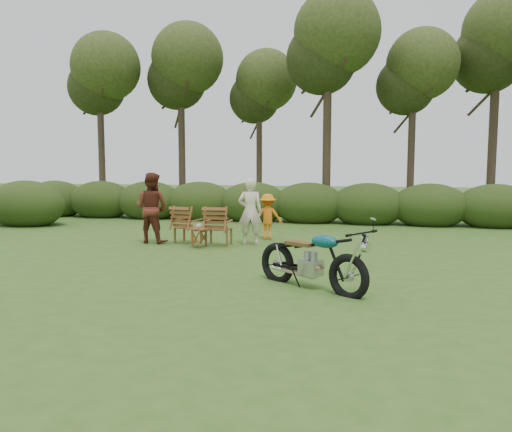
% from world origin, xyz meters
% --- Properties ---
extents(ground, '(80.00, 80.00, 0.00)m').
position_xyz_m(ground, '(0.00, 0.00, 0.00)').
color(ground, '#30521B').
rests_on(ground, ground).
extents(tree_line, '(22.52, 11.62, 8.14)m').
position_xyz_m(tree_line, '(0.50, 9.74, 3.81)').
color(tree_line, '#34271C').
rests_on(tree_line, ground).
extents(motorcycle, '(2.16, 1.78, 1.18)m').
position_xyz_m(motorcycle, '(1.20, -0.35, 0.00)').
color(motorcycle, '#0B8393').
rests_on(motorcycle, ground).
extents(lawn_chair_right, '(0.69, 0.69, 0.97)m').
position_xyz_m(lawn_chair_right, '(-1.54, 3.45, 0.00)').
color(lawn_chair_right, brown).
rests_on(lawn_chair_right, ground).
extents(lawn_chair_left, '(0.76, 0.76, 0.95)m').
position_xyz_m(lawn_chair_left, '(-2.43, 3.66, 0.00)').
color(lawn_chair_left, brown).
rests_on(lawn_chair_left, ground).
extents(side_table, '(0.56, 0.52, 0.47)m').
position_xyz_m(side_table, '(-1.88, 3.01, 0.24)').
color(side_table, brown).
rests_on(side_table, ground).
extents(cup, '(0.17, 0.17, 0.10)m').
position_xyz_m(cup, '(-1.90, 3.02, 0.52)').
color(cup, beige).
rests_on(cup, side_table).
extents(adult_a, '(0.66, 0.49, 1.65)m').
position_xyz_m(adult_a, '(-0.82, 3.79, 0.00)').
color(adult_a, beige).
rests_on(adult_a, ground).
extents(adult_b, '(0.94, 0.78, 1.79)m').
position_xyz_m(adult_b, '(-3.32, 3.45, 0.00)').
color(adult_b, '#5A2519').
rests_on(adult_b, ground).
extents(child, '(0.87, 0.61, 1.22)m').
position_xyz_m(child, '(-0.57, 4.72, 0.00)').
color(child, orange).
rests_on(child, ground).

